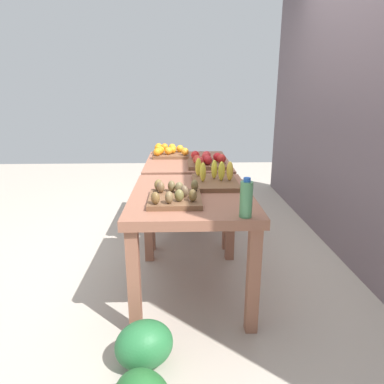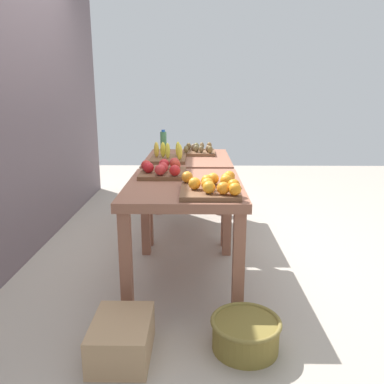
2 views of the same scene
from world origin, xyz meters
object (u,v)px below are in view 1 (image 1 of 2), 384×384
display_table_left (188,171)px  banana_crate (214,179)px  kiwi_bin (175,196)px  display_table_right (191,208)px  cardboard_produce_box (210,195)px  orange_bin (169,152)px  water_bottle (246,199)px  wicker_basket (159,198)px  apple_bin (207,161)px  watermelon_pile (143,366)px

display_table_left → banana_crate: size_ratio=2.36×
banana_crate → kiwi_bin: (0.40, -0.28, -0.00)m
display_table_right → cardboard_produce_box: 2.07m
display_table_right → orange_bin: size_ratio=2.35×
kiwi_bin → cardboard_produce_box: 2.30m
water_bottle → display_table_left: bearing=-170.1°
display_table_right → wicker_basket: (-1.92, -0.35, -0.53)m
display_table_left → orange_bin: 0.36m
apple_bin → watermelon_pile: size_ratio=0.62×
display_table_left → wicker_basket: 1.02m
apple_bin → wicker_basket: size_ratio=1.09×
apple_bin → banana_crate: bearing=0.7°
display_table_right → cardboard_produce_box: display_table_right is taller
display_table_left → banana_crate: 0.93m
orange_bin → water_bottle: bearing=14.1°
watermelon_pile → cardboard_produce_box: watermelon_pile is taller
water_bottle → cardboard_produce_box: bearing=179.5°
orange_bin → water_bottle: 1.91m
banana_crate → cardboard_produce_box: size_ratio=1.10×
water_bottle → wicker_basket: (-2.38, -0.63, -0.74)m
banana_crate → wicker_basket: (-1.70, -0.52, -0.67)m
banana_crate → cardboard_produce_box: banana_crate is taller
cardboard_produce_box → apple_bin: bearing=-6.8°
kiwi_bin → water_bottle: 0.48m
apple_bin → cardboard_produce_box: 1.31m
orange_bin → cardboard_produce_box: (-0.60, 0.49, -0.67)m
display_table_left → display_table_right: bearing=0.0°
display_table_left → apple_bin: 0.34m
wicker_basket → cardboard_produce_box: cardboard_produce_box is taller
apple_bin → water_bottle: (1.33, 0.11, 0.06)m
kiwi_bin → banana_crate: bearing=144.6°
kiwi_bin → watermelon_pile: size_ratio=0.55×
display_table_right → banana_crate: (-0.22, 0.17, 0.14)m
banana_crate → kiwi_bin: size_ratio=1.21×
wicker_basket → kiwi_bin: bearing=6.6°
kiwi_bin → cardboard_produce_box: size_ratio=0.91×
display_table_left → display_table_right: size_ratio=1.00×
kiwi_bin → display_table_right: bearing=149.3°
display_table_left → wicker_basket: bearing=-156.3°
kiwi_bin → cardboard_produce_box: kiwi_bin is taller
apple_bin → banana_crate: banana_crate is taller
banana_crate → watermelon_pile: banana_crate is taller
orange_bin → wicker_basket: orange_bin is taller
apple_bin → kiwi_bin: bearing=-14.6°
apple_bin → cardboard_produce_box: bearing=173.2°
banana_crate → apple_bin: bearing=-179.3°
apple_bin → kiwi_bin: 1.08m
banana_crate → watermelon_pile: (1.07, -0.43, -0.64)m
display_table_right → cardboard_produce_box: (-1.98, 0.30, -0.52)m
watermelon_pile → kiwi_bin: bearing=167.5°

